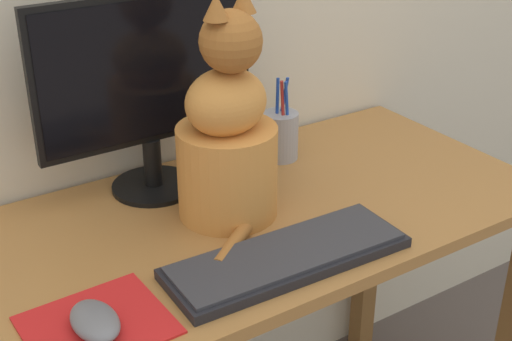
{
  "coord_description": "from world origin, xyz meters",
  "views": [
    {
      "loc": [
        -0.58,
        -0.99,
        1.42
      ],
      "look_at": [
        0.01,
        -0.08,
        0.87
      ],
      "focal_mm": 50.0,
      "sensor_mm": 36.0,
      "label": 1
    }
  ],
  "objects_px": {
    "cat": "(228,137)",
    "keyboard": "(287,256)",
    "monitor": "(147,85)",
    "pen_cup": "(280,135)",
    "computer_mouse_left": "(95,321)"
  },
  "relations": [
    {
      "from": "computer_mouse_left",
      "to": "cat",
      "type": "xyz_separation_m",
      "value": [
        0.34,
        0.19,
        0.14
      ]
    },
    {
      "from": "monitor",
      "to": "keyboard",
      "type": "height_order",
      "value": "monitor"
    },
    {
      "from": "computer_mouse_left",
      "to": "cat",
      "type": "height_order",
      "value": "cat"
    },
    {
      "from": "keyboard",
      "to": "cat",
      "type": "distance_m",
      "value": 0.24
    },
    {
      "from": "cat",
      "to": "keyboard",
      "type": "bearing_deg",
      "value": -108.18
    },
    {
      "from": "computer_mouse_left",
      "to": "cat",
      "type": "relative_size",
      "value": 0.25
    },
    {
      "from": "keyboard",
      "to": "cat",
      "type": "height_order",
      "value": "cat"
    },
    {
      "from": "monitor",
      "to": "computer_mouse_left",
      "type": "height_order",
      "value": "monitor"
    },
    {
      "from": "keyboard",
      "to": "pen_cup",
      "type": "relative_size",
      "value": 2.35
    },
    {
      "from": "cat",
      "to": "pen_cup",
      "type": "xyz_separation_m",
      "value": [
        0.22,
        0.15,
        -0.1
      ]
    },
    {
      "from": "monitor",
      "to": "cat",
      "type": "bearing_deg",
      "value": -66.17
    },
    {
      "from": "cat",
      "to": "pen_cup",
      "type": "bearing_deg",
      "value": 16.86
    },
    {
      "from": "cat",
      "to": "pen_cup",
      "type": "distance_m",
      "value": 0.29
    },
    {
      "from": "keyboard",
      "to": "pen_cup",
      "type": "bearing_deg",
      "value": 58.75
    },
    {
      "from": "keyboard",
      "to": "computer_mouse_left",
      "type": "height_order",
      "value": "computer_mouse_left"
    }
  ]
}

